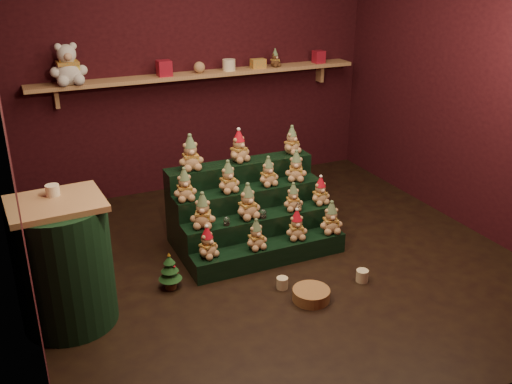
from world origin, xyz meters
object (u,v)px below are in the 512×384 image
snow_globe_a (227,221)px  mug_right (362,276)px  snow_globe_c (298,206)px  snow_globe_b (263,214)px  wicker_basket (311,295)px  white_bear (67,58)px  side_table (64,264)px  brown_bear (275,58)px  mini_christmas_tree (170,271)px  riser_tier_front (270,253)px  mug_left (282,283)px

snow_globe_a → mug_right: (0.89, -0.75, -0.35)m
snow_globe_c → mug_right: (0.21, -0.75, -0.36)m
snow_globe_b → mug_right: snow_globe_b is taller
snow_globe_c → wicker_basket: snow_globe_c is taller
snow_globe_a → white_bear: size_ratio=0.15×
snow_globe_a → side_table: size_ratio=0.08×
snow_globe_b → brown_bear: brown_bear is taller
wicker_basket → snow_globe_b: bearing=92.3°
mini_christmas_tree → wicker_basket: size_ratio=1.10×
mini_christmas_tree → riser_tier_front: bearing=2.5°
snow_globe_c → mini_christmas_tree: bearing=-171.0°
side_table → wicker_basket: bearing=-19.2°
side_table → riser_tier_front: bearing=2.2°
snow_globe_c → mug_left: 0.81m
snow_globe_b → snow_globe_c: 0.35m
snow_globe_b → mini_christmas_tree: bearing=-167.7°
mini_christmas_tree → brown_bear: size_ratio=1.69×
riser_tier_front → mug_left: 0.42m
mug_left → brown_bear: (1.02, 2.26, 1.37)m
riser_tier_front → mug_left: riser_tier_front is taller
mug_left → mug_right: size_ratio=0.93×
white_bear → riser_tier_front: bearing=-56.7°
white_bear → snow_globe_a: bearing=-62.1°
snow_globe_b → side_table: (-1.70, -0.32, 0.07)m
snow_globe_a → side_table: bearing=-166.7°
snow_globe_b → mini_christmas_tree: (-0.91, -0.20, -0.24)m
riser_tier_front → side_table: side_table is taller
white_bear → brown_bear: 2.22m
snow_globe_b → mug_left: (-0.10, -0.57, -0.35)m
snow_globe_b → mini_christmas_tree: snow_globe_b is taller
riser_tier_front → mini_christmas_tree: size_ratio=4.34×
snow_globe_b → mug_left: 0.68m
snow_globe_c → wicker_basket: (-0.31, -0.82, -0.36)m
snow_globe_c → snow_globe_a: bearing=-180.0°
wicker_basket → mini_christmas_tree: bearing=146.9°
side_table → snow_globe_a: bearing=10.1°
white_bear → side_table: bearing=-102.9°
riser_tier_front → snow_globe_a: 0.48m
snow_globe_a → mug_left: 0.72m
snow_globe_b → side_table: side_table is taller
mug_right → white_bear: 3.41m
mug_left → snow_globe_c: bearing=52.4°
snow_globe_a → mini_christmas_tree: (-0.57, -0.20, -0.24)m
mini_christmas_tree → snow_globe_a: bearing=19.2°
white_bear → brown_bear: bearing=-1.4°
riser_tier_front → snow_globe_b: size_ratio=17.33×
snow_globe_b → wicker_basket: snow_globe_b is taller
snow_globe_b → brown_bear: (0.93, 1.69, 1.01)m
white_bear → brown_bear: white_bear is taller
snow_globe_c → mug_left: size_ratio=0.99×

